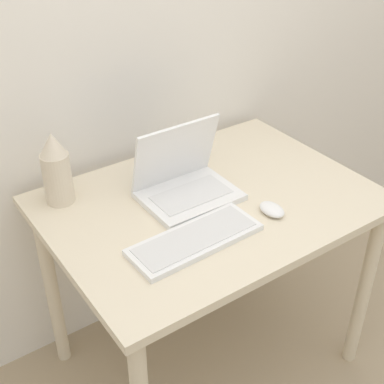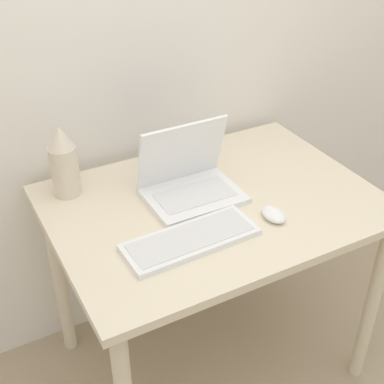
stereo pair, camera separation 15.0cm
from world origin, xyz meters
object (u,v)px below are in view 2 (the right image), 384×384
object	(u,v)px
keyboard	(191,239)
mp3_player	(193,219)
mouse	(274,215)
vase	(64,162)
laptop	(189,181)

from	to	relation	value
keyboard	mp3_player	distance (m)	0.11
mouse	vase	distance (m)	0.69
mp3_player	laptop	bearing A→B (deg)	67.12
mouse	mp3_player	size ratio (longest dim) A/B	1.90
laptop	mouse	world-z (taller)	laptop
vase	mp3_player	world-z (taller)	vase
mouse	keyboard	bearing A→B (deg)	176.18
keyboard	mouse	bearing A→B (deg)	-3.82
laptop	mouse	bearing A→B (deg)	-56.05
laptop	keyboard	bearing A→B (deg)	-117.07
vase	mouse	bearing A→B (deg)	-40.76
keyboard	mouse	xyz separation A→B (m)	(0.28, -0.02, 0.00)
keyboard	vase	distance (m)	0.50
keyboard	vase	world-z (taller)	vase
keyboard	mp3_player	world-z (taller)	keyboard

